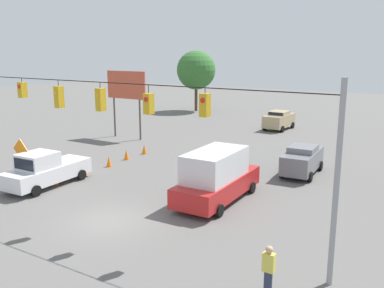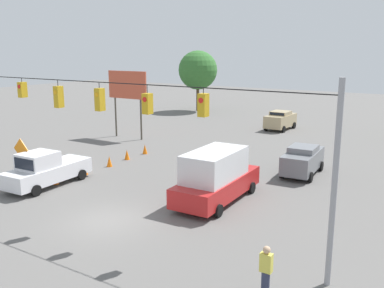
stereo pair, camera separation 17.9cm
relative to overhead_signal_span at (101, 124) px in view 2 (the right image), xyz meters
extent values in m
plane|color=#605E5B|center=(0.01, -0.13, -4.70)|extent=(140.00, 140.00, 0.00)
cylinder|color=#939399|center=(-10.35, 0.00, -1.15)|extent=(0.20, 0.20, 7.10)
cylinder|color=black|center=(0.01, 0.00, 1.84)|extent=(20.71, 0.04, 0.04)
cube|color=gold|center=(-5.33, 0.00, 1.19)|extent=(0.32, 0.36, 0.88)
cylinder|color=black|center=(-5.33, 0.00, 1.74)|extent=(0.03, 0.03, 0.21)
cylinder|color=red|center=(-5.33, 0.19, 1.39)|extent=(0.20, 0.02, 0.20)
cube|color=gold|center=(-2.66, 0.00, 1.07)|extent=(0.32, 0.36, 0.85)
cylinder|color=black|center=(-2.66, 0.00, 1.67)|extent=(0.03, 0.03, 0.35)
cylinder|color=red|center=(-2.66, 0.19, 1.26)|extent=(0.20, 0.02, 0.20)
cube|color=gold|center=(0.01, 0.00, 1.08)|extent=(0.32, 0.36, 1.00)
cylinder|color=black|center=(0.01, 0.00, 1.71)|extent=(0.03, 0.03, 0.27)
cylinder|color=orange|center=(0.01, 0.19, 1.30)|extent=(0.20, 0.02, 0.20)
cube|color=gold|center=(2.67, 0.00, 1.04)|extent=(0.32, 0.36, 1.02)
cylinder|color=black|center=(2.67, 0.00, 1.70)|extent=(0.03, 0.03, 0.29)
cylinder|color=orange|center=(2.67, 0.19, 1.27)|extent=(0.20, 0.02, 0.20)
cube|color=gold|center=(5.34, 0.00, 1.25)|extent=(0.32, 0.36, 0.78)
cylinder|color=black|center=(5.34, 0.00, 1.74)|extent=(0.03, 0.03, 0.21)
cylinder|color=red|center=(5.34, 0.19, 1.42)|extent=(0.20, 0.02, 0.20)
cube|color=tan|center=(1.64, -27.09, -3.78)|extent=(2.06, 4.24, 1.19)
cube|color=tan|center=(1.64, -27.09, -3.01)|extent=(1.81, 1.90, 0.36)
cube|color=black|center=(1.68, -26.17, -3.01)|extent=(1.50, 0.08, 0.25)
cylinder|color=black|center=(2.64, -25.78, -4.38)|extent=(0.25, 0.65, 0.64)
cylinder|color=black|center=(0.76, -25.70, -4.38)|extent=(0.25, 0.65, 0.64)
cylinder|color=black|center=(2.52, -28.48, -4.38)|extent=(0.25, 0.65, 0.64)
cylinder|color=black|center=(0.64, -28.40, -4.38)|extent=(0.25, 0.65, 0.64)
cube|color=slate|center=(-5.35, -12.63, -3.78)|extent=(2.00, 4.53, 1.20)
cube|color=slate|center=(-5.35, -12.63, -3.00)|extent=(1.72, 2.04, 0.36)
cube|color=black|center=(-5.29, -13.61, -3.00)|extent=(1.41, 0.10, 0.25)
cylinder|color=black|center=(-6.15, -14.12, -4.38)|extent=(0.26, 0.65, 0.64)
cylinder|color=black|center=(-4.39, -14.02, -4.38)|extent=(0.26, 0.65, 0.64)
cylinder|color=black|center=(-6.31, -11.23, -4.38)|extent=(0.26, 0.65, 0.64)
cylinder|color=black|center=(-4.55, -11.14, -4.38)|extent=(0.26, 0.65, 0.64)
cube|color=silver|center=(6.82, -2.36, -3.93)|extent=(2.18, 5.54, 0.90)
cube|color=silver|center=(6.79, -1.70, -3.03)|extent=(1.87, 2.04, 0.90)
cube|color=black|center=(6.75, -0.71, -3.03)|extent=(1.55, 0.09, 0.63)
cylinder|color=black|center=(7.72, -0.54, -4.38)|extent=(0.25, 0.65, 0.64)
cylinder|color=black|center=(5.77, -0.63, -4.38)|extent=(0.25, 0.65, 0.64)
cylinder|color=black|center=(7.87, -4.09, -4.38)|extent=(0.25, 0.65, 0.64)
cylinder|color=black|center=(5.93, -4.17, -4.38)|extent=(0.25, 0.65, 0.64)
cube|color=red|center=(-3.04, -5.37, -3.88)|extent=(2.43, 6.35, 1.00)
cube|color=silver|center=(-3.05, -5.05, -2.64)|extent=(2.20, 4.08, 1.49)
cube|color=black|center=(-3.00, -7.08, -2.64)|extent=(1.82, 0.07, 1.04)
cylinder|color=black|center=(-4.13, -7.44, -4.38)|extent=(0.24, 0.65, 0.64)
cylinder|color=black|center=(-1.85, -7.38, -4.38)|extent=(0.24, 0.65, 0.64)
cylinder|color=black|center=(-4.23, -3.35, -4.38)|extent=(0.24, 0.65, 0.64)
cylinder|color=black|center=(-1.95, -3.29, -4.38)|extent=(0.24, 0.65, 0.64)
cone|color=orange|center=(6.57, -2.67, -4.33)|extent=(0.39, 0.39, 0.74)
cone|color=orange|center=(6.54, -5.03, -4.33)|extent=(0.39, 0.39, 0.74)
cone|color=orange|center=(6.57, -7.36, -4.33)|extent=(0.39, 0.39, 0.74)
cone|color=orange|center=(6.81, -9.49, -4.33)|extent=(0.39, 0.39, 0.74)
cone|color=orange|center=(6.79, -11.59, -4.33)|extent=(0.39, 0.39, 0.74)
cylinder|color=#4C473D|center=(10.39, -15.66, -2.89)|extent=(0.16, 0.16, 3.61)
cylinder|color=#4C473D|center=(13.38, -15.66, -2.89)|extent=(0.16, 0.16, 3.61)
cube|color=#BF4C33|center=(11.89, -15.66, 0.14)|extent=(4.27, 0.12, 2.46)
cylinder|color=slate|center=(8.10, -1.58, -3.80)|extent=(0.06, 0.06, 1.80)
cube|color=orange|center=(8.10, -1.58, -2.49)|extent=(1.27, 0.04, 1.27)
cylinder|color=#2D334C|center=(-8.76, 1.71, -4.29)|extent=(0.28, 0.28, 0.82)
cube|color=#D8CC4C|center=(-8.76, 1.71, -3.56)|extent=(0.40, 0.24, 0.65)
sphere|color=tan|center=(-8.76, 1.71, -3.11)|extent=(0.26, 0.26, 0.26)
cylinder|color=#4C3823|center=(15.73, -34.13, -2.73)|extent=(0.38, 0.38, 3.94)
sphere|color=#336B2D|center=(15.73, -34.13, 0.63)|extent=(5.03, 5.03, 5.03)
camera|label=1|loc=(-13.36, 13.92, 3.25)|focal=40.00mm
camera|label=2|loc=(-13.51, 13.82, 3.25)|focal=40.00mm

